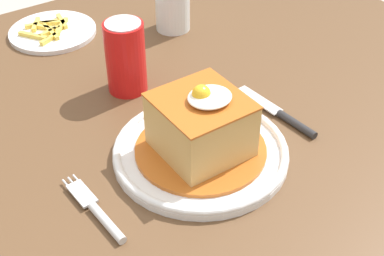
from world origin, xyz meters
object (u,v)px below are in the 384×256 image
knife (285,117)px  side_plate_fries (52,31)px  main_plate (200,152)px  soda_can (126,57)px  drinking_glass (173,8)px  fork (99,213)px

knife → side_plate_fries: side_plate_fries is taller
main_plate → soda_can: (0.00, 0.21, 0.05)m
main_plate → soda_can: size_ratio=2.04×
soda_can → drinking_glass: bearing=37.3°
side_plate_fries → fork: bearing=-106.7°
main_plate → drinking_glass: drinking_glass is taller
soda_can → side_plate_fries: bearing=96.7°
knife → side_plate_fries: size_ratio=0.97×
drinking_glass → side_plate_fries: size_ratio=0.62×
fork → knife: 0.33m
main_plate → soda_can: bearing=89.3°
main_plate → side_plate_fries: (-0.03, 0.47, -0.00)m
side_plate_fries → soda_can: bearing=-83.3°
fork → soda_can: size_ratio=1.14×
fork → knife: bearing=2.6°
soda_can → side_plate_fries: size_ratio=0.73×
knife → fork: bearing=-177.4°
soda_can → side_plate_fries: soda_can is taller
main_plate → knife: (0.16, -0.01, -0.00)m
main_plate → knife: size_ratio=1.53×
knife → side_plate_fries: bearing=111.8°
drinking_glass → fork: bearing=-133.8°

